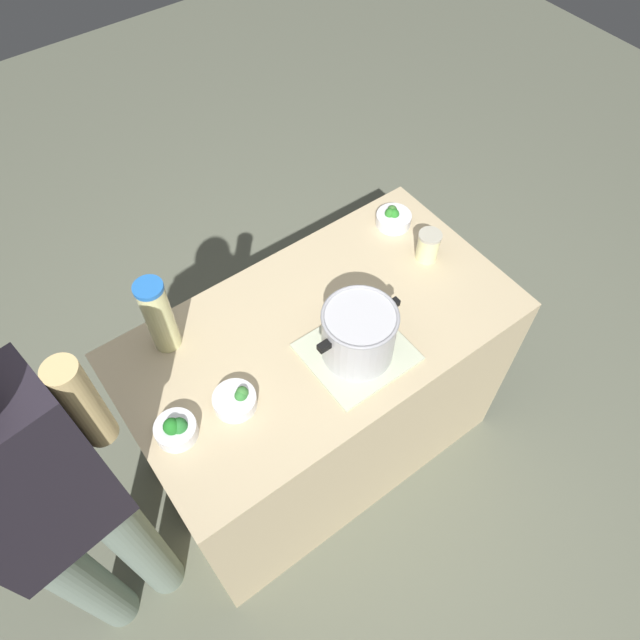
% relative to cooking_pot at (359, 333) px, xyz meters
% --- Properties ---
extents(ground_plane, '(8.00, 8.00, 0.00)m').
position_rel_cooking_pot_xyz_m(ground_plane, '(0.04, -0.15, -1.02)').
color(ground_plane, '#696D5A').
extents(counter_slab, '(1.36, 0.74, 0.91)m').
position_rel_cooking_pot_xyz_m(counter_slab, '(0.04, -0.15, -0.57)').
color(counter_slab, tan).
rests_on(counter_slab, ground_plane).
extents(dish_cloth, '(0.32, 0.30, 0.01)m').
position_rel_cooking_pot_xyz_m(dish_cloth, '(-0.00, 0.00, -0.11)').
color(dish_cloth, beige).
rests_on(dish_cloth, counter_slab).
extents(cooking_pot, '(0.31, 0.24, 0.20)m').
position_rel_cooking_pot_xyz_m(cooking_pot, '(0.00, 0.00, 0.00)').
color(cooking_pot, '#B7B7BC').
rests_on(cooking_pot, dish_cloth).
extents(lemonade_pitcher, '(0.09, 0.09, 0.29)m').
position_rel_cooking_pot_xyz_m(lemonade_pitcher, '(0.48, -0.40, 0.04)').
color(lemonade_pitcher, beige).
rests_on(lemonade_pitcher, counter_slab).
extents(mason_jar, '(0.08, 0.08, 0.12)m').
position_rel_cooking_pot_xyz_m(mason_jar, '(-0.46, -0.18, -0.05)').
color(mason_jar, beige).
rests_on(mason_jar, counter_slab).
extents(broccoli_bowl_front, '(0.13, 0.13, 0.09)m').
position_rel_cooking_pot_xyz_m(broccoli_bowl_front, '(0.61, -0.09, -0.08)').
color(broccoli_bowl_front, silver).
rests_on(broccoli_bowl_front, counter_slab).
extents(broccoli_bowl_center, '(0.13, 0.13, 0.07)m').
position_rel_cooking_pot_xyz_m(broccoli_bowl_center, '(-0.48, -0.38, -0.08)').
color(broccoli_bowl_center, silver).
rests_on(broccoli_bowl_center, counter_slab).
extents(broccoli_bowl_back, '(0.13, 0.13, 0.07)m').
position_rel_cooking_pot_xyz_m(broccoli_bowl_back, '(0.41, -0.07, -0.08)').
color(broccoli_bowl_back, silver).
rests_on(broccoli_bowl_back, counter_slab).
extents(person_cook, '(0.50, 0.24, 1.71)m').
position_rel_cooking_pot_xyz_m(person_cook, '(0.98, -0.05, -0.07)').
color(person_cook, slate).
rests_on(person_cook, ground_plane).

